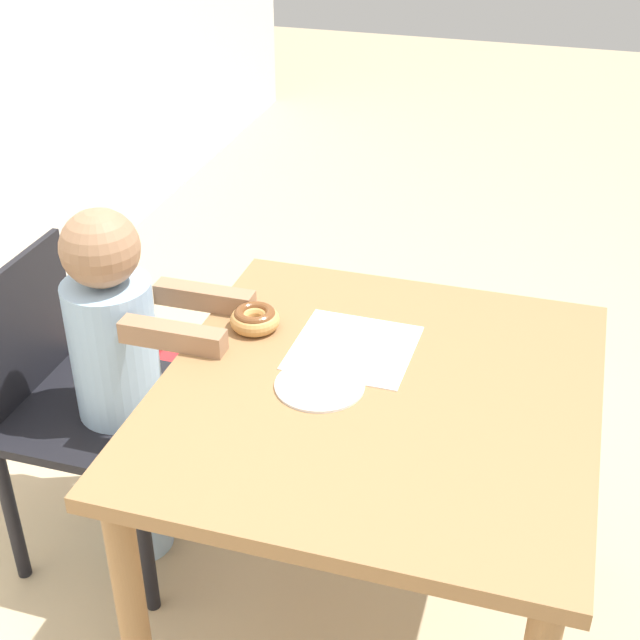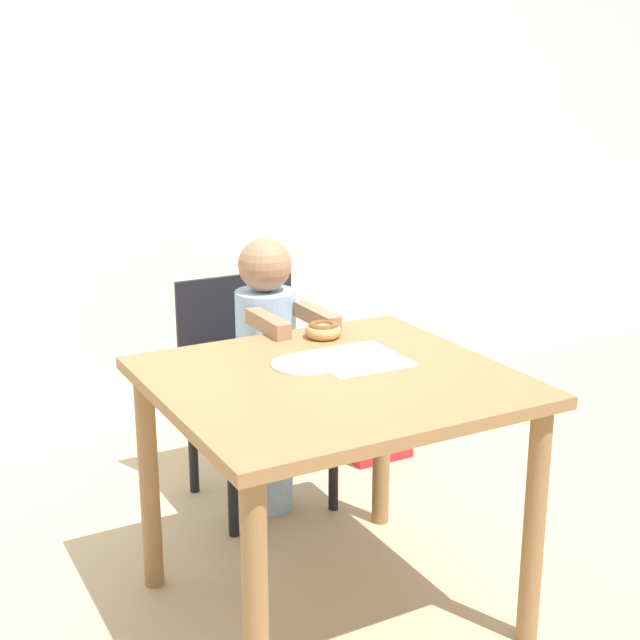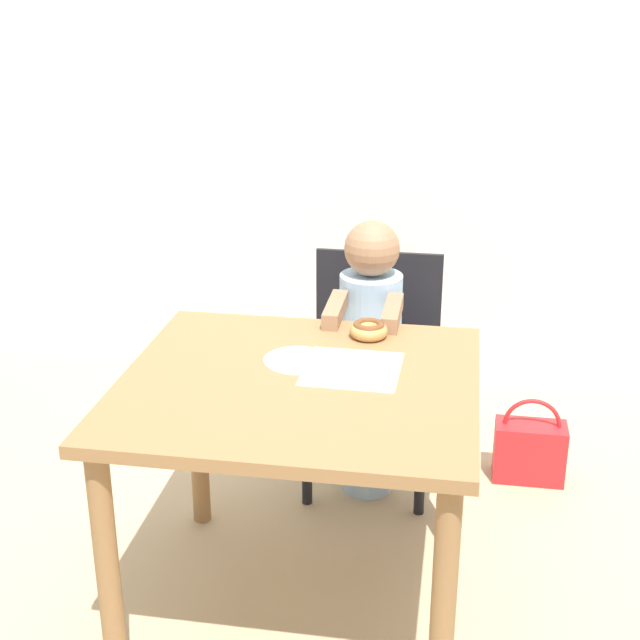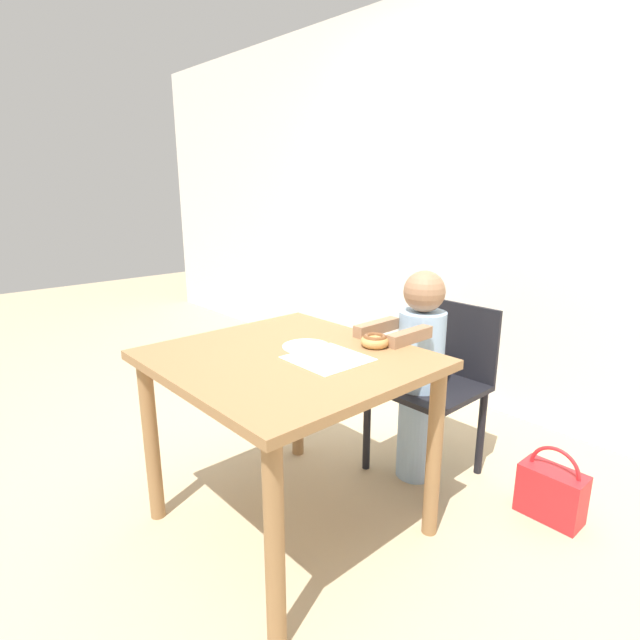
# 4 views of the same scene
# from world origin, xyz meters

# --- Properties ---
(ground_plane) EXTENTS (12.00, 12.00, 0.00)m
(ground_plane) POSITION_xyz_m (0.00, 0.00, 0.00)
(ground_plane) COLOR tan
(wall_back) EXTENTS (8.00, 0.05, 2.50)m
(wall_back) POSITION_xyz_m (0.00, 1.65, 1.25)
(wall_back) COLOR silver
(wall_back) RESTS_ON ground_plane
(dining_table) EXTENTS (0.95, 0.89, 0.74)m
(dining_table) POSITION_xyz_m (0.00, 0.00, 0.63)
(dining_table) COLOR olive
(dining_table) RESTS_ON ground_plane
(chair) EXTENTS (0.46, 0.44, 0.81)m
(chair) POSITION_xyz_m (0.12, 0.79, 0.45)
(chair) COLOR black
(chair) RESTS_ON ground_plane
(child_figure) EXTENTS (0.23, 0.43, 1.00)m
(child_figure) POSITION_xyz_m (0.12, 0.67, 0.53)
(child_figure) COLOR #99BCE0
(child_figure) RESTS_ON ground_plane
(donut) EXTENTS (0.11, 0.11, 0.05)m
(donut) POSITION_xyz_m (0.15, 0.32, 0.76)
(donut) COLOR tan
(donut) RESTS_ON dining_table
(napkin) EXTENTS (0.26, 0.26, 0.00)m
(napkin) POSITION_xyz_m (0.13, 0.09, 0.74)
(napkin) COLOR white
(napkin) RESTS_ON dining_table
(handbag) EXTENTS (0.26, 0.13, 0.32)m
(handbag) POSITION_xyz_m (0.70, 0.84, 0.12)
(handbag) COLOR red
(handbag) RESTS_ON ground_plane
(plate) EXTENTS (0.19, 0.19, 0.01)m
(plate) POSITION_xyz_m (-0.03, 0.12, 0.74)
(plate) COLOR white
(plate) RESTS_ON dining_table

